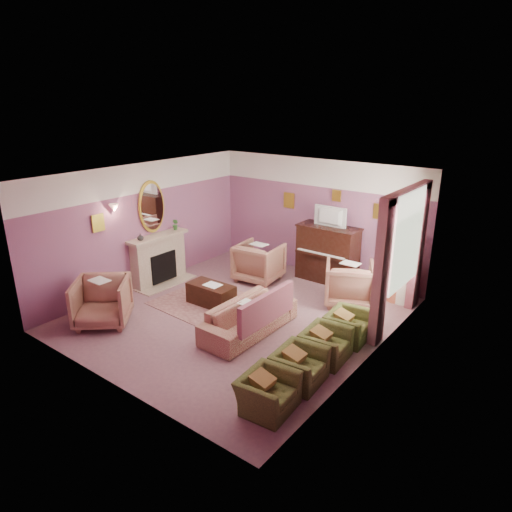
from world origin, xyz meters
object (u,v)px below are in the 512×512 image
Objects in this scene: floral_armchair_front at (102,300)px; olive_chair_a at (268,387)px; olive_chair_d at (348,321)px; piano at (328,254)px; television at (329,215)px; olive_chair_b at (299,361)px; side_table at (404,286)px; floral_armchair_right at (349,281)px; olive_chair_c at (326,340)px; coffee_table at (211,294)px; floral_armchair_left at (259,260)px; sofa at (249,312)px.

olive_chair_a is (4.01, -0.15, -0.16)m from floral_armchair_front.
olive_chair_a is 2.46m from olive_chair_d.
olive_chair_d is at bearing -53.32° from piano.
television reaches higher than olive_chair_b.
olive_chair_a is (1.68, -4.72, -0.30)m from piano.
floral_armchair_front is 6.18m from side_table.
side_table is at bearing -0.12° from television.
side_table is (1.89, -0.00, -1.25)m from television.
piano reaches higher than olive_chair_a.
piano reaches higher than floral_armchair_right.
olive_chair_c is (1.68, -3.08, -0.30)m from piano.
olive_chair_d is (1.68, -2.21, -1.25)m from television.
olive_chair_a is (2.95, -2.05, 0.12)m from coffee_table.
floral_armchair_left is 4.77m from olive_chair_a.
floral_armchair_front reaches higher than olive_chair_d.
floral_armchair_left is (-1.28, -0.99, -0.15)m from piano.
floral_armchair_front is at bearing -150.06° from olive_chair_d.
floral_armchair_right is at bearing -39.46° from television.
piano reaches higher than olive_chair_b.
television is at bearing 109.82° from olive_chair_a.
floral_armchair_left is 1.26× the size of olive_chair_b.
floral_armchair_right is at bearing 102.69° from olive_chair_b.
floral_armchair_right is 4.98m from floral_armchair_front.
sofa is 2.54× the size of olive_chair_a.
piano is at bearing 64.63° from coffee_table.
olive_chair_b is at bearing -90.00° from olive_chair_d.
television reaches higher than side_table.
coffee_table is at bearing 157.42° from olive_chair_b.
piano is 1.34m from floral_armchair_right.
sofa is 3.56m from side_table.
television is 3.31m from sofa.
floral_armchair_front is at bearing -149.52° from sofa.
side_table is at bearing 16.41° from floral_armchair_left.
olive_chair_d is at bearing -23.24° from floral_armchair_left.
television is 3.22m from coffee_table.
olive_chair_d is 2.21m from side_table.
sofa is at bearing -111.49° from floral_armchair_right.
floral_armchair_left is at bearing -177.16° from floral_armchair_right.
side_table is at bearing 59.99° from sofa.
coffee_table is 1.24× the size of olive_chair_a.
floral_armchair_front is 4.28m from olive_chair_c.
olive_chair_c is at bearing -72.83° from floral_armchair_right.
floral_armchair_right is 3.10m from olive_chair_b.
floral_armchair_left is at bearing 144.76° from olive_chair_c.
olive_chair_a is (1.57, -1.59, -0.06)m from sofa.
olive_chair_c is at bearing 1.96° from sofa.
olive_chair_a is 1.00× the size of olive_chair_c.
coffee_table is 3.59m from olive_chair_a.
side_table is (1.89, -0.05, -0.30)m from piano.
olive_chair_d is at bearing 29.94° from floral_armchair_front.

